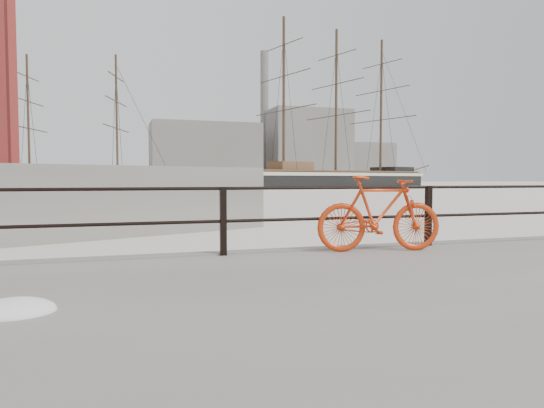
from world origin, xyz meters
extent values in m
plane|color=white|center=(0.00, 0.00, 0.00)|extent=(400.00, 400.00, 0.00)
imported|color=red|center=(-1.13, -0.49, 0.93)|extent=(1.96, 0.64, 1.17)
ellipsoid|color=white|center=(-5.80, -2.62, 0.47)|extent=(0.68, 0.53, 0.24)
cube|color=gray|center=(20.00, 140.00, 9.00)|extent=(32.00, 18.00, 18.00)
cube|color=gray|center=(55.00, 145.00, 12.00)|extent=(26.00, 20.00, 24.00)
cube|color=gray|center=(78.00, 150.00, 7.00)|extent=(20.00, 16.00, 14.00)
cylinder|color=gray|center=(42.00, 150.00, 22.00)|extent=(2.80, 2.80, 44.00)
camera|label=1|loc=(-4.94, -7.08, 1.47)|focal=32.00mm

